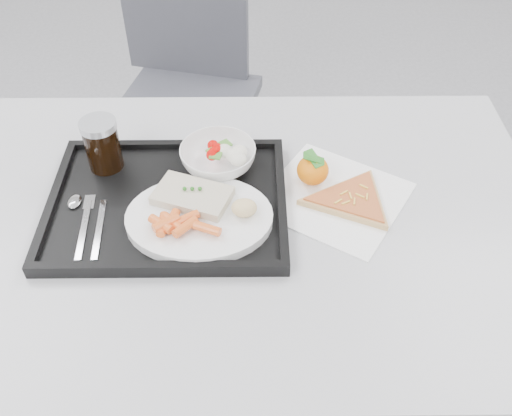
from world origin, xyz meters
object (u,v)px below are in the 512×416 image
dinner_plate (199,218)px  salad_bowl (218,158)px  chair (185,70)px  tangerine (313,170)px  pizza_slice (352,200)px  cola_glass (102,144)px  tray (168,203)px  table (237,238)px

dinner_plate → salad_bowl: bearing=79.4°
salad_bowl → chair: bearing=101.0°
tangerine → pizza_slice: size_ratio=0.31×
dinner_plate → cola_glass: cola_glass is taller
salad_bowl → pizza_slice: 0.28m
chair → tangerine: bearing=-67.2°
chair → tangerine: size_ratio=13.30×
tray → salad_bowl: 0.14m
table → salad_bowl: (-0.04, 0.12, 0.11)m
table → chair: chair is taller
table → cola_glass: size_ratio=11.11×
chair → cola_glass: (-0.08, -0.75, 0.28)m
tray → table: bearing=-10.1°
chair → pizza_slice: 0.97m
tray → pizza_slice: size_ratio=2.02×
chair → cola_glass: size_ratio=8.61×
salad_bowl → pizza_slice: bearing=-20.2°
dinner_plate → tangerine: size_ratio=3.86×
dinner_plate → cola_glass: 0.26m
chair → dinner_plate: bearing=-82.6°
cola_glass → pizza_slice: 0.50m
chair → tray: chair is taller
salad_bowl → pizza_slice: size_ratio=0.68×
chair → table: bearing=-78.1°
cola_glass → pizza_slice: cola_glass is taller
table → tray: 0.15m
table → chair: (-0.19, 0.88, -0.15)m
tangerine → tray: bearing=-167.2°
table → salad_bowl: 0.17m
table → tangerine: 0.20m
chair → cola_glass: chair is taller
tangerine → dinner_plate: bearing=-151.1°
tray → dinner_plate: 0.09m
tangerine → cola_glass: bearing=174.2°
tray → salad_bowl: size_ratio=2.96×
table → dinner_plate: (-0.07, -0.03, 0.09)m
chair → pizza_slice: size_ratio=4.17×
chair → tangerine: chair is taller
salad_bowl → table: bearing=-73.0°
tray → dinner_plate: dinner_plate is taller
salad_bowl → cola_glass: 0.23m
chair → tray: (0.05, -0.86, 0.22)m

